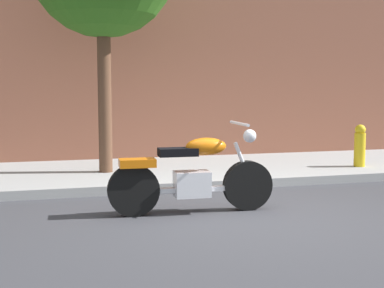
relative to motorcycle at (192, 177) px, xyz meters
The scene contains 4 objects.
ground_plane 0.75m from the motorcycle, 33.90° to the right, with size 60.00×60.00×0.00m, color #38383D.
sidewalk 2.88m from the motorcycle, 80.06° to the left, with size 18.76×3.00×0.14m, color #989898.
motorcycle is the anchor object (origin of this frame).
fire_hydrant 4.27m from the motorcycle, 29.27° to the left, with size 0.20×0.20×0.91m.
Camera 1 is at (-2.19, -5.93, 1.56)m, focal length 49.20 mm.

